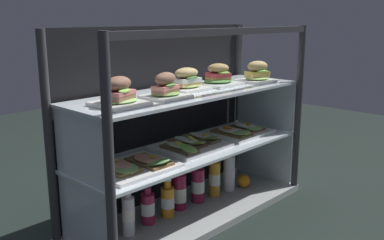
{
  "coord_description": "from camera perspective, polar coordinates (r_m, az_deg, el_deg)",
  "views": [
    {
      "loc": [
        -1.47,
        -1.4,
        0.98
      ],
      "look_at": [
        0.0,
        0.0,
        0.5
      ],
      "focal_mm": 40.55,
      "sensor_mm": 36.0,
      "label": 1
    }
  ],
  "objects": [
    {
      "name": "plated_roll_sandwich_near_right_corner",
      "position": [
        1.87,
        -3.49,
        4.18
      ],
      "size": [
        0.17,
        0.17,
        0.11
      ],
      "color": "white",
      "rests_on": "shelf_upper_glass"
    },
    {
      "name": "juice_bottle_near_post",
      "position": [
        2.43,
        4.89,
        -6.97
      ],
      "size": [
        0.07,
        0.07,
        0.26
      ],
      "color": "silver",
      "rests_on": "case_base_deck"
    },
    {
      "name": "shelf_upper_glass",
      "position": [
        2.06,
        0.0,
        3.68
      ],
      "size": [
        1.25,
        0.4,
        0.01
      ],
      "primitive_type": "cube",
      "color": "silver",
      "rests_on": "riser_upper_tier"
    },
    {
      "name": "juice_bottle_back_left",
      "position": [
        1.93,
        -11.56,
        -12.88
      ],
      "size": [
        0.07,
        0.07,
        0.25
      ],
      "color": "#9C264A",
      "rests_on": "case_base_deck"
    },
    {
      "name": "riser_lower_tier",
      "position": [
        2.18,
        0.0,
        -7.9
      ],
      "size": [
        1.24,
        0.38,
        0.3
      ],
      "color": "silver",
      "rests_on": "case_base_deck"
    },
    {
      "name": "riser_upper_tier",
      "position": [
        2.09,
        0.0,
        -0.17
      ],
      "size": [
        1.24,
        0.38,
        0.27
      ],
      "color": "silver",
      "rests_on": "shelf_lower_glass"
    },
    {
      "name": "plated_roll_sandwich_near_left_corner",
      "position": [
        2.37,
        8.58,
        6.01
      ],
      "size": [
        0.17,
        0.17,
        0.11
      ],
      "color": "white",
      "rests_on": "shelf_upper_glass"
    },
    {
      "name": "juice_bottle_back_center",
      "position": [
        2.28,
        0.78,
        -8.44
      ],
      "size": [
        0.07,
        0.07,
        0.23
      ],
      "color": "#9B1F44",
      "rests_on": "case_base_deck"
    },
    {
      "name": "juice_bottle_back_right",
      "position": [
        2.07,
        -5.83,
        -11.35
      ],
      "size": [
        0.07,
        0.07,
        0.19
      ],
      "color": "maroon",
      "rests_on": "case_base_deck"
    },
    {
      "name": "orange_fruit_beside_bottles",
      "position": [
        2.5,
        6.82,
        -7.94
      ],
      "size": [
        0.07,
        0.07,
        0.07
      ],
      "primitive_type": "sphere",
      "color": "orange",
      "rests_on": "case_base_deck"
    },
    {
      "name": "plated_roll_sandwich_left_of_center",
      "position": [
        2.23,
        3.47,
        5.6
      ],
      "size": [
        0.2,
        0.2,
        0.11
      ],
      "color": "white",
      "rests_on": "shelf_upper_glass"
    },
    {
      "name": "plated_roll_sandwich_right_of_center",
      "position": [
        1.73,
        -9.57,
        3.28
      ],
      "size": [
        0.19,
        0.19,
        0.12
      ],
      "color": "white",
      "rests_on": "shelf_upper_glass"
    },
    {
      "name": "juice_bottle_front_right_end",
      "position": [
        1.98,
        -8.36,
        -12.14
      ],
      "size": [
        0.06,
        0.06,
        0.23
      ],
      "color": "white",
      "rests_on": "case_base_deck"
    },
    {
      "name": "juice_bottle_front_second",
      "position": [
        2.36,
        2.98,
        -7.54
      ],
      "size": [
        0.06,
        0.06,
        0.24
      ],
      "color": "gold",
      "rests_on": "case_base_deck"
    },
    {
      "name": "open_sandwich_tray_far_left",
      "position": [
        2.39,
        6.24,
        -1.4
      ],
      "size": [
        0.34,
        0.27,
        0.06
      ],
      "color": "white",
      "rests_on": "shelf_lower_glass"
    },
    {
      "name": "shelf_lower_glass",
      "position": [
        2.13,
        0.0,
        -3.91
      ],
      "size": [
        1.25,
        0.4,
        0.01
      ],
      "primitive_type": "cube",
      "color": "silver",
      "rests_on": "riser_lower_tier"
    },
    {
      "name": "open_sandwich_tray_left_of_center",
      "position": [
        1.85,
        -7.76,
        -5.94
      ],
      "size": [
        0.34,
        0.27,
        0.06
      ],
      "color": "white",
      "rests_on": "shelf_lower_glass"
    },
    {
      "name": "juice_bottle_front_fourth",
      "position": [
        2.2,
        -1.67,
        -9.36
      ],
      "size": [
        0.07,
        0.07,
        0.23
      ],
      "color": "maroon",
      "rests_on": "case_base_deck"
    },
    {
      "name": "juice_bottle_front_left_end",
      "position": [
        2.13,
        -3.23,
        -10.55
      ],
      "size": [
        0.07,
        0.07,
        0.2
      ],
      "color": "orange",
      "rests_on": "case_base_deck"
    },
    {
      "name": "open_sandwich_tray_near_left_corner",
      "position": [
        2.12,
        -0.11,
        -3.2
      ],
      "size": [
        0.34,
        0.27,
        0.06
      ],
      "color": "white",
      "rests_on": "shelf_lower_glass"
    },
    {
      "name": "ground_plane",
      "position": [
        2.26,
        0.0,
        -12.58
      ],
      "size": [
        6.0,
        6.0,
        0.02
      ],
      "primitive_type": "cube",
      "color": "black",
      "rests_on": "ground"
    },
    {
      "name": "case_base_deck",
      "position": [
        2.25,
        0.0,
        -11.94
      ],
      "size": [
        1.31,
        0.45,
        0.04
      ],
      "primitive_type": "cube",
      "color": "#9A9F9D",
      "rests_on": "ground"
    },
    {
      "name": "case_frame",
      "position": [
        2.16,
        -2.19,
        0.92
      ],
      "size": [
        1.31,
        0.45,
        0.94
      ],
      "color": "#333338",
      "rests_on": "ground"
    },
    {
      "name": "plated_roll_sandwich_far_right",
      "position": [
        2.08,
        -0.64,
        5.16
      ],
      "size": [
        0.18,
        0.18,
        0.11
      ],
      "color": "white",
      "rests_on": "shelf_upper_glass"
    }
  ]
}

